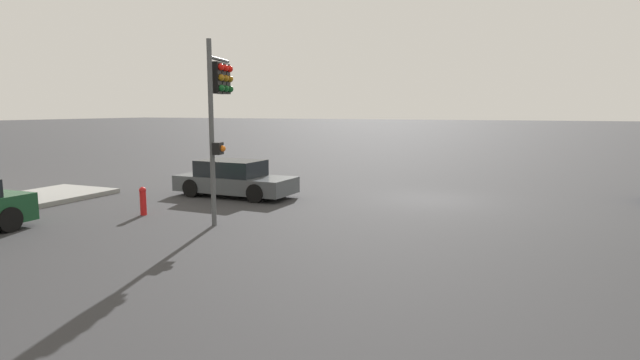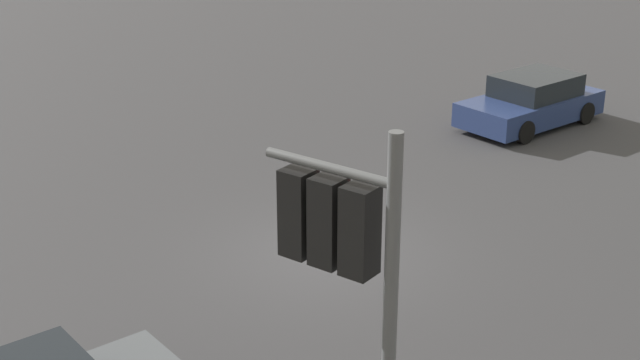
{
  "view_description": "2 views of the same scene",
  "coord_description": "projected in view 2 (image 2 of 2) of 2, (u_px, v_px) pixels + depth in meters",
  "views": [
    {
      "loc": [
        -3.37,
        18.79,
        3.38
      ],
      "look_at": [
        2.79,
        4.21,
        1.14
      ],
      "focal_mm": 28.0,
      "sensor_mm": 36.0,
      "label": 1
    },
    {
      "loc": [
        10.36,
        11.94,
        7.8
      ],
      "look_at": [
        1.55,
        1.66,
        2.44
      ],
      "focal_mm": 50.0,
      "sensor_mm": 36.0,
      "label": 2
    }
  ],
  "objects": [
    {
      "name": "ground_plane",
      "position": [
        325.0,
        252.0,
        17.57
      ],
      "size": [
        300.0,
        300.0,
        0.0
      ],
      "primitive_type": "plane",
      "color": "#333335"
    },
    {
      "name": "traffic_signal",
      "position": [
        349.0,
        271.0,
        8.61
      ],
      "size": [
        0.82,
        1.59,
        5.34
      ],
      "rotation": [
        0.0,
        0.0,
        3.36
      ],
      "color": "#515456",
      "rests_on": "ground_plane"
    },
    {
      "name": "crossing_car_0",
      "position": [
        532.0,
        102.0,
        24.89
      ],
      "size": [
        4.36,
        2.1,
        1.43
      ],
      "rotation": [
        0.0,
        0.0,
        -0.02
      ],
      "color": "navy",
      "rests_on": "ground_plane"
    }
  ]
}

